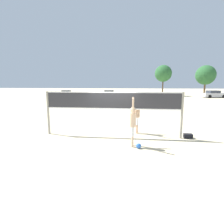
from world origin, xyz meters
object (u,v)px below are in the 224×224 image
Objects in this scene: parked_car_far at (110,94)px; tree_right_cluster at (206,75)px; volleyball at (139,146)px; gear_bag at (188,136)px; volleyball_net at (112,105)px; parked_car_near at (67,94)px; tree_left_cluster at (163,74)px; player_spiker at (133,121)px; parked_car_mid at (214,94)px; player_blocker at (137,112)px.

tree_right_cluster reaches higher than parked_car_far.
volleyball is 0.53× the size of gear_bag.
parked_car_far is (-7.83, 28.24, 0.53)m from gear_bag.
volleyball_net is 4.24m from gear_bag.
volleyball_net is 1.55× the size of parked_car_near.
tree_left_cluster is (7.98, 33.66, 3.46)m from volleyball_net.
tree_right_cluster is (16.20, 34.95, 3.57)m from player_spiker.
tree_left_cluster reaches higher than player_spiker.
tree_left_cluster is at bearing -0.99° from parked_car_near.
player_spiker is 0.44× the size of parked_car_mid.
parked_car_mid is 0.73× the size of tree_right_cluster.
tree_right_cluster is at bearing -4.52° from parked_car_near.
player_blocker reaches higher than parked_car_mid.
parked_car_far is 22.18m from tree_right_cluster.
gear_bag is at bearing 1.44° from volleyball_net.
tree_right_cluster is at bearing -1.02° from tree_left_cluster.
tree_right_cluster is (9.32, -0.17, -0.42)m from tree_left_cluster.
gear_bag is at bearing 77.23° from player_blocker.
volleyball is 0.05× the size of parked_car_near.
volleyball_net is at bearing -89.56° from parked_car_far.
gear_bag is 0.08× the size of parked_car_mid.
volleyball_net is 34.76m from tree_left_cluster.
player_blocker is at bearing 90.82° from volleyball.
parked_car_near is at bearing 116.10° from volleyball.
tree_right_cluster reaches higher than parked_car_near.
volleyball_net is at bearing -133.89° from parked_car_mid.
player_spiker is at bearing 138.70° from volleyball.
parked_car_near is 1.01× the size of parked_car_far.
volleyball is at bearing -145.11° from gear_bag.
volleyball_net is 1.01× the size of tree_left_cluster.
player_spiker is 0.32× the size of tree_right_cluster.
tree_right_cluster is at bearing 6.29° from parked_car_far.
volleyball is (1.37, -1.69, -1.58)m from volleyball_net.
player_spiker is at bearing -76.08° from parked_car_near.
player_blocker is 0.45× the size of parked_car_mid.
volleyball is (0.03, -2.38, -1.08)m from player_blocker.
player_spiker is 9.74× the size of volleyball.
tree_left_cluster is (6.61, 35.35, 5.04)m from volleyball.
volleyball_net is 3.29× the size of player_spiker.
tree_right_cluster is at bearing -24.88° from player_spiker.
volleyball_net is 33.56m from parked_car_mid.
player_spiker is 30.21m from parked_car_far.
volleyball_net is 16.87× the size of gear_bag.
tree_right_cluster is at bearing 78.06° from parked_car_mid.
tree_left_cluster is at bearing 139.43° from parked_car_mid.
parked_car_mid reaches higher than volleyball.
tree_right_cluster is (21.19, 5.16, 4.08)m from parked_car_far.
volleyball is 30.49m from parked_car_far.
parked_car_near is 10.05m from parked_car_far.
player_spiker is 3.41m from gear_bag.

